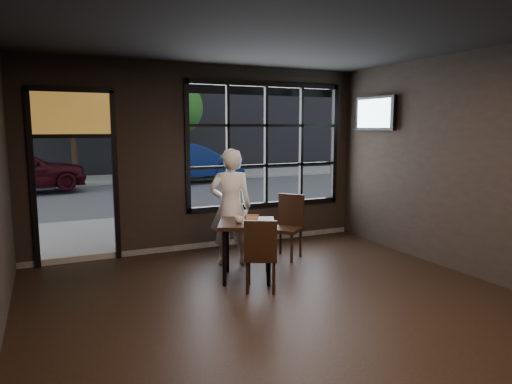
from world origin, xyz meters
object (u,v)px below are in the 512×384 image
man (231,207)px  chair_near (261,254)px  cafe_table (247,250)px  navy_car (187,162)px

man → chair_near: bearing=102.8°
cafe_table → chair_near: bearing=-66.5°
cafe_table → chair_near: (-0.01, -0.48, 0.07)m
chair_near → navy_car: (2.41, 11.72, 0.34)m
chair_near → navy_car: 11.97m
cafe_table → chair_near: chair_near is taller
cafe_table → navy_car: bearing=102.8°
cafe_table → man: size_ratio=0.46×
chair_near → navy_car: navy_car is taller
chair_near → navy_car: bearing=-74.2°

